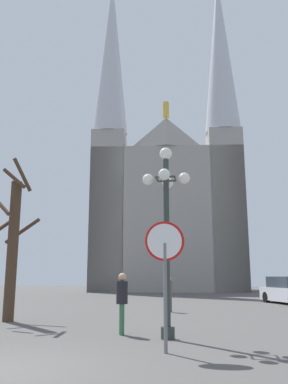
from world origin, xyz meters
TOP-DOWN VIEW (x-y plane):
  - cathedral at (-0.24, 38.55)m, footprint 17.26×13.58m
  - stop_sign at (2.97, 2.09)m, footprint 0.86×0.24m
  - street_lamp at (2.84, 4.04)m, footprint 1.32×1.32m
  - bare_tree at (-3.15, 7.26)m, footprint 1.67×1.71m
  - pedestrian_walking at (2.20, 11.98)m, footprint 0.32×0.32m
  - pedestrian_standing at (1.52, 4.59)m, footprint 0.32×0.32m

SIDE VIEW (x-z plane):
  - pedestrian_walking at x=2.20m, z-range 0.16..1.75m
  - pedestrian_standing at x=1.52m, z-range 0.17..1.84m
  - stop_sign at x=2.97m, z-range 0.59..3.36m
  - bare_tree at x=-3.15m, z-range -0.18..5.74m
  - street_lamp at x=2.84m, z-range 0.60..5.72m
  - cathedral at x=-0.24m, z-range -8.18..29.63m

